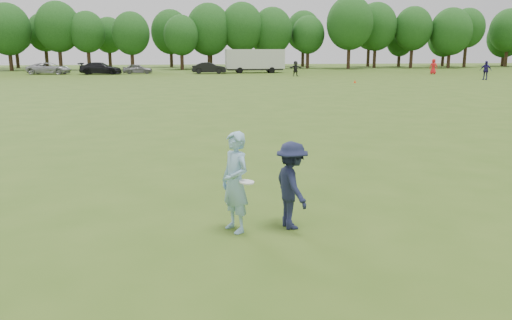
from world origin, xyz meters
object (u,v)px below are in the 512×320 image
object	(u,v)px
car_d	(101,68)
cargo_trailer	(255,60)
defender	(292,185)
player_far_d	(296,69)
car_e	(138,69)
car_c	(49,68)
field_cone	(355,81)
thrower	(235,182)
car_f	(209,68)
player_far_b	(486,70)
player_far_c	(433,67)

from	to	relation	value
car_d	cargo_trailer	size ratio (longest dim) A/B	0.59
defender	player_far_d	bearing A→B (deg)	-23.09
player_far_d	cargo_trailer	bearing A→B (deg)	108.20
car_e	player_far_d	bearing A→B (deg)	-115.27
car_c	car_d	world-z (taller)	car_d
car_e	field_cone	size ratio (longest dim) A/B	12.83
thrower	cargo_trailer	world-z (taller)	cargo_trailer
car_f	defender	bearing A→B (deg)	-176.12
car_e	cargo_trailer	size ratio (longest dim) A/B	0.43
player_far_d	car_d	world-z (taller)	player_far_d
car_d	car_f	bearing A→B (deg)	-86.07
player_far_b	car_c	bearing A→B (deg)	-154.11
thrower	player_far_c	xyz separation A→B (m)	(31.57, 53.55, 0.07)
car_e	car_f	size ratio (longest dim) A/B	0.85
player_far_d	field_cone	world-z (taller)	player_far_d
defender	car_d	xyz separation A→B (m)	(-12.56, 59.34, -0.05)
cargo_trailer	player_far_d	bearing A→B (deg)	-67.89
player_far_c	cargo_trailer	distance (m)	23.73
thrower	player_far_c	size ratio (longest dim) A/B	0.93
player_far_c	field_cone	xyz separation A→B (m)	(-15.84, -14.93, -0.84)
player_far_c	player_far_d	xyz separation A→B (m)	(-18.89, -2.02, -0.07)
defender	player_far_d	xyz separation A→B (m)	(11.62, 51.51, 0.10)
car_e	car_f	bearing A→B (deg)	-96.95
player_far_c	car_e	world-z (taller)	player_far_c
car_e	field_cone	bearing A→B (deg)	-135.11
car_c	car_e	xyz separation A→B (m)	(11.35, -0.59, -0.10)
field_cone	cargo_trailer	world-z (taller)	cargo_trailer
car_f	cargo_trailer	size ratio (longest dim) A/B	0.50
car_d	cargo_trailer	world-z (taller)	cargo_trailer
cargo_trailer	car_e	bearing A→B (deg)	-177.92
car_c	field_cone	size ratio (longest dim) A/B	18.22
field_cone	car_e	bearing A→B (deg)	136.43
player_far_c	field_cone	size ratio (longest dim) A/B	6.63
defender	cargo_trailer	world-z (taller)	cargo_trailer
defender	car_f	bearing A→B (deg)	-11.85
car_d	car_e	bearing A→B (deg)	-76.20
defender	cargo_trailer	size ratio (longest dim) A/B	0.18
player_far_d	car_c	world-z (taller)	player_far_d
car_c	cargo_trailer	world-z (taller)	cargo_trailer
player_far_b	field_cone	bearing A→B (deg)	-122.21
player_far_c	car_c	world-z (taller)	player_far_c
player_far_d	field_cone	bearing A→B (deg)	-80.61
defender	player_far_b	bearing A→B (deg)	-46.44
thrower	car_c	xyz separation A→B (m)	(-18.22, 60.71, -0.17)
car_c	car_f	world-z (taller)	car_c
car_d	car_e	distance (m)	4.70
player_far_c	cargo_trailer	bearing A→B (deg)	13.91
car_f	car_d	bearing A→B (deg)	94.82
player_far_d	car_c	distance (m)	32.24
defender	player_far_c	world-z (taller)	player_far_c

